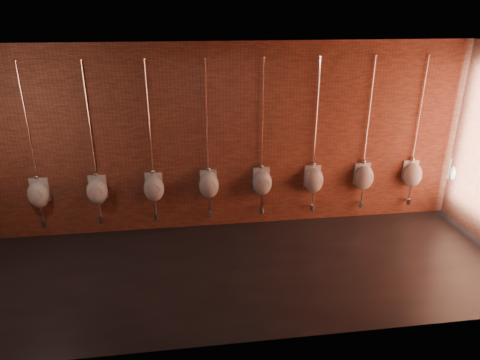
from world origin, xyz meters
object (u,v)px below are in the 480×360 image
at_px(urinal_1, 38,193).
at_px(urinal_7, 364,176).
at_px(urinal_5, 262,182).
at_px(urinal_2, 97,190).
at_px(urinal_4, 209,185).
at_px(urinal_6, 314,179).
at_px(urinal_3, 154,187).
at_px(urinal_9, 460,172).
at_px(urinal_8, 412,174).

xyz_separation_m(urinal_1, urinal_7, (5.60, 0.00, 0.00)).
bearing_deg(urinal_5, urinal_7, 0.00).
xyz_separation_m(urinal_2, urinal_4, (1.87, 0.00, 0.00)).
bearing_deg(urinal_5, urinal_2, 180.00).
xyz_separation_m(urinal_1, urinal_2, (0.93, 0.00, 0.00)).
bearing_deg(urinal_6, urinal_3, 180.00).
height_order(urinal_4, urinal_7, same).
relative_size(urinal_4, urinal_5, 1.00).
distance_m(urinal_5, urinal_7, 1.87).
xyz_separation_m(urinal_7, urinal_9, (1.87, 0.00, 0.00)).
distance_m(urinal_4, urinal_5, 0.93).
distance_m(urinal_3, urinal_8, 4.67).
relative_size(urinal_4, urinal_7, 1.00).
relative_size(urinal_3, urinal_5, 1.00).
distance_m(urinal_3, urinal_6, 2.80).
height_order(urinal_1, urinal_5, same).
distance_m(urinal_8, urinal_9, 0.93).
xyz_separation_m(urinal_4, urinal_6, (1.87, 0.00, 0.00)).
bearing_deg(urinal_7, urinal_3, 180.00).
bearing_deg(urinal_1, urinal_9, 0.00).
bearing_deg(urinal_6, urinal_8, 0.00).
bearing_deg(urinal_2, urinal_5, 0.00).
relative_size(urinal_1, urinal_2, 1.00).
relative_size(urinal_3, urinal_4, 1.00).
distance_m(urinal_2, urinal_4, 1.87).
relative_size(urinal_2, urinal_7, 1.00).
distance_m(urinal_5, urinal_6, 0.93).
bearing_deg(urinal_8, urinal_3, 180.00).
relative_size(urinal_3, urinal_8, 1.00).
height_order(urinal_3, urinal_4, same).
height_order(urinal_2, urinal_5, same).
distance_m(urinal_6, urinal_8, 1.87).
bearing_deg(urinal_8, urinal_1, 180.00).
bearing_deg(urinal_4, urinal_6, 0.00).
bearing_deg(urinal_6, urinal_2, 180.00).
bearing_deg(urinal_4, urinal_8, 0.00).
xyz_separation_m(urinal_2, urinal_9, (6.53, 0.00, 0.00)).
bearing_deg(urinal_8, urinal_4, 180.00).
bearing_deg(urinal_6, urinal_4, 180.00).
bearing_deg(urinal_4, urinal_7, 0.00).
height_order(urinal_3, urinal_6, same).
xyz_separation_m(urinal_5, urinal_7, (1.87, 0.00, 0.00)).
bearing_deg(urinal_2, urinal_3, 0.00).
relative_size(urinal_1, urinal_8, 1.00).
relative_size(urinal_1, urinal_7, 1.00).
relative_size(urinal_5, urinal_6, 1.00).
distance_m(urinal_5, urinal_8, 2.80).
bearing_deg(urinal_5, urinal_3, 180.00).
relative_size(urinal_4, urinal_9, 1.00).
distance_m(urinal_4, urinal_6, 1.87).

